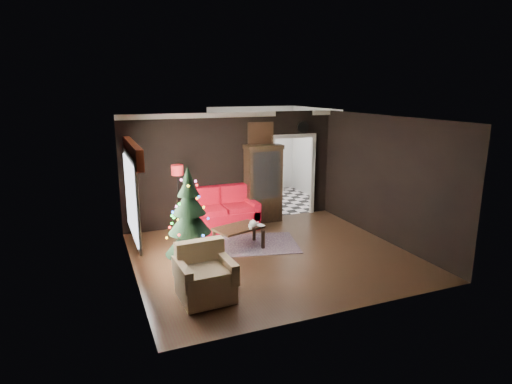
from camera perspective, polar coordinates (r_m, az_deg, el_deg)
name	(u,v)px	position (r m, az deg, el deg)	size (l,w,h in m)	color
floor	(272,255)	(8.92, 2.18, -8.47)	(5.50, 5.50, 0.00)	black
ceiling	(274,119)	(8.28, 2.36, 9.77)	(5.50, 5.50, 0.00)	white
wall_back	(232,168)	(10.77, -3.19, 3.16)	(5.50, 5.50, 0.00)	black
wall_front	(343,226)	(6.38, 11.52, -4.53)	(5.50, 5.50, 0.00)	black
wall_left	(130,203)	(7.81, -16.47, -1.45)	(5.50, 5.50, 0.00)	black
wall_right	(385,179)	(9.92, 16.93, 1.67)	(5.50, 5.50, 0.00)	black
doorway	(292,177)	(11.49, 4.89, 2.02)	(1.10, 0.10, 2.10)	silver
left_window	(131,198)	(8.00, -16.36, -0.73)	(0.05, 1.60, 1.40)	white
valance	(133,152)	(7.85, -16.18, 5.13)	(0.12, 2.10, 0.35)	maroon
kitchen_floor	(270,201)	(13.05, 1.84, -1.25)	(3.00, 3.00, 0.00)	white
kitchen_window	(252,141)	(14.05, -0.51, 6.88)	(0.70, 0.06, 0.70)	white
rug	(254,244)	(9.51, -0.24, -6.99)	(1.88, 1.37, 0.01)	#5B4251
loveseat	(223,209)	(10.44, -4.40, -2.27)	(1.70, 0.90, 1.00)	maroon
curio_cabinet	(263,185)	(10.92, 0.96, 0.91)	(0.90, 0.45, 1.90)	black
floor_lamp	(179,202)	(9.92, -10.31, -1.34)	(0.29, 0.29, 1.73)	black
christmas_tree	(189,217)	(7.99, -8.89, -3.32)	(0.94, 0.94, 1.80)	black
armchair	(205,273)	(7.07, -6.84, -10.67)	(0.87, 0.87, 0.89)	beige
coffee_table	(238,237)	(9.27, -2.37, -6.02)	(1.02, 0.61, 0.46)	black
teapot	(253,224)	(9.13, -0.42, -4.24)	(0.18, 0.18, 0.17)	silver
cup_a	(251,228)	(9.04, -0.72, -4.83)	(0.06, 0.06, 0.05)	white
cup_b	(250,226)	(9.17, -0.81, -4.52)	(0.07, 0.07, 0.06)	white
book	(258,222)	(9.20, 0.27, -4.04)	(0.14, 0.01, 0.19)	#9F7B5E
wall_clock	(303,127)	(11.37, 6.28, 8.64)	(0.32, 0.32, 0.06)	silver
painting	(261,134)	(10.87, 0.61, 7.81)	(0.62, 0.05, 0.52)	#A77E4A
kitchen_counter	(255,179)	(14.02, -0.12, 1.69)	(1.80, 0.60, 0.90)	white
kitchen_table	(265,192)	(12.58, 1.15, -0.07)	(0.70, 0.70, 0.75)	#51311F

